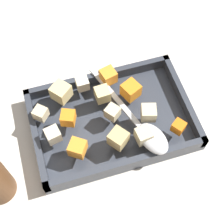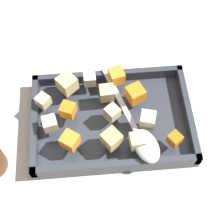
# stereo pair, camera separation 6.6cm
# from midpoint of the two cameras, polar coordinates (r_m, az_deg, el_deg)

# --- Properties ---
(ground_plane) EXTENTS (4.00, 4.00, 0.00)m
(ground_plane) POSITION_cam_midpoint_polar(r_m,az_deg,el_deg) (0.70, 4.13, -3.36)
(ground_plane) COLOR beige
(baking_dish) EXTENTS (0.32, 0.22, 0.04)m
(baking_dish) POSITION_cam_midpoint_polar(r_m,az_deg,el_deg) (0.70, 2.71, -1.80)
(baking_dish) COLOR #333842
(baking_dish) RESTS_ON ground_plane
(carrot_chunk_near_right) EXTENTS (0.04, 0.04, 0.03)m
(carrot_chunk_near_right) POSITION_cam_midpoint_polar(r_m,az_deg,el_deg) (0.68, 6.72, 2.80)
(carrot_chunk_near_right) COLOR orange
(carrot_chunk_near_right) RESTS_ON baking_dish
(carrot_chunk_center) EXTENTS (0.04, 0.04, 0.03)m
(carrot_chunk_center) POSITION_cam_midpoint_polar(r_m,az_deg,el_deg) (0.70, 3.79, 5.84)
(carrot_chunk_center) COLOR orange
(carrot_chunk_center) RESTS_ON baking_dish
(carrot_chunk_corner_sw) EXTENTS (0.04, 0.04, 0.03)m
(carrot_chunk_corner_sw) POSITION_cam_midpoint_polar(r_m,az_deg,el_deg) (0.63, -4.12, -5.12)
(carrot_chunk_corner_sw) COLOR orange
(carrot_chunk_corner_sw) RESTS_ON baking_dish
(carrot_chunk_front_center) EXTENTS (0.03, 0.03, 0.02)m
(carrot_chunk_front_center) POSITION_cam_midpoint_polar(r_m,az_deg,el_deg) (0.65, 13.38, -4.70)
(carrot_chunk_front_center) COLOR orange
(carrot_chunk_front_center) RESTS_ON baking_dish
(carrot_chunk_heap_top) EXTENTS (0.03, 0.03, 0.03)m
(carrot_chunk_heap_top) POSITION_cam_midpoint_polar(r_m,az_deg,el_deg) (0.66, -4.59, 0.10)
(carrot_chunk_heap_top) COLOR orange
(carrot_chunk_heap_top) RESTS_ON baking_dish
(potato_chunk_under_handle) EXTENTS (0.04, 0.04, 0.03)m
(potato_chunk_under_handle) POSITION_cam_midpoint_polar(r_m,az_deg,el_deg) (0.63, 2.93, -4.82)
(potato_chunk_under_handle) COLOR tan
(potato_chunk_under_handle) RESTS_ON baking_dish
(potato_chunk_heap_side) EXTENTS (0.03, 0.03, 0.03)m
(potato_chunk_heap_side) POSITION_cam_midpoint_polar(r_m,az_deg,el_deg) (0.68, 1.86, 3.00)
(potato_chunk_heap_side) COLOR #E0CC89
(potato_chunk_heap_side) RESTS_ON baking_dish
(potato_chunk_corner_se) EXTENTS (0.05, 0.05, 0.03)m
(potato_chunk_corner_se) POSITION_cam_midpoint_polar(r_m,az_deg,el_deg) (0.69, -4.85, 4.55)
(potato_chunk_corner_se) COLOR #E0CC89
(potato_chunk_corner_se) RESTS_ON baking_dish
(potato_chunk_rim_edge) EXTENTS (0.04, 0.04, 0.03)m
(potato_chunk_rim_edge) POSITION_cam_midpoint_polar(r_m,az_deg,el_deg) (0.66, 8.90, -1.51)
(potato_chunk_rim_edge) COLOR beige
(potato_chunk_rim_edge) RESTS_ON baking_dish
(potato_chunk_mid_left) EXTENTS (0.03, 0.03, 0.02)m
(potato_chunk_mid_left) POSITION_cam_midpoint_polar(r_m,az_deg,el_deg) (0.66, 2.91, -0.31)
(potato_chunk_mid_left) COLOR beige
(potato_chunk_mid_left) RESTS_ON baking_dish
(potato_chunk_near_spoon) EXTENTS (0.03, 0.03, 0.03)m
(potato_chunk_near_spoon) POSITION_cam_midpoint_polar(r_m,az_deg,el_deg) (0.63, 7.28, -5.10)
(potato_chunk_near_spoon) COLOR beige
(potato_chunk_near_spoon) RESTS_ON baking_dish
(potato_chunk_mid_right) EXTENTS (0.03, 0.03, 0.02)m
(potato_chunk_mid_right) POSITION_cam_midpoint_polar(r_m,az_deg,el_deg) (0.68, -8.81, 1.64)
(potato_chunk_mid_right) COLOR beige
(potato_chunk_mid_right) RESTS_ON baking_dish
(parsnip_chunk_back_center) EXTENTS (0.03, 0.03, 0.02)m
(parsnip_chunk_back_center) POSITION_cam_midpoint_polar(r_m,az_deg,el_deg) (0.70, -1.06, 5.35)
(parsnip_chunk_back_center) COLOR silver
(parsnip_chunk_back_center) RESTS_ON baking_dish
(parsnip_chunk_corner_ne) EXTENTS (0.03, 0.03, 0.03)m
(parsnip_chunk_corner_ne) POSITION_cam_midpoint_polar(r_m,az_deg,el_deg) (0.65, -7.58, -2.04)
(parsnip_chunk_corner_ne) COLOR beige
(parsnip_chunk_corner_ne) RESTS_ON baking_dish
(serving_spoon) EXTENTS (0.10, 0.24, 0.02)m
(serving_spoon) POSITION_cam_midpoint_polar(r_m,az_deg,el_deg) (0.64, 8.14, -4.92)
(serving_spoon) COLOR silver
(serving_spoon) RESTS_ON baking_dish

